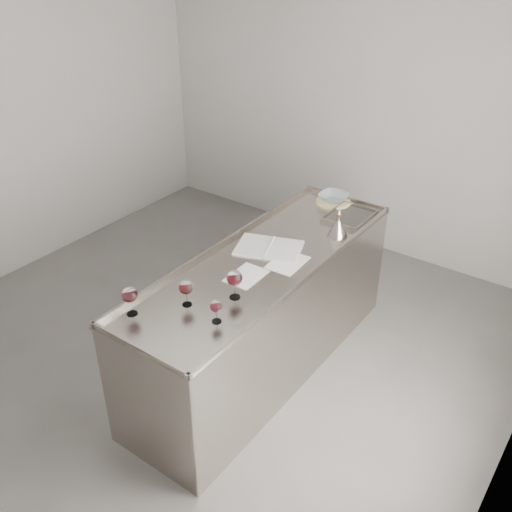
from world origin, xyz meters
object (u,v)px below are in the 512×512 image
Objects in this scene: wine_funnel at (338,228)px; wine_glass_middle at (186,288)px; wine_glass_left at (130,296)px; wine_glass_right at (234,279)px; ceramic_bowl at (334,197)px; notebook at (269,248)px; counter at (264,314)px; wine_glass_small at (216,307)px.

wine_glass_middle is at bearing -103.68° from wine_funnel.
wine_funnel is at bearing 76.32° from wine_glass_middle.
wine_funnel is at bearing 71.66° from wine_glass_left.
ceramic_bowl is (-0.18, 1.56, -0.09)m from wine_glass_right.
notebook is 2.29× the size of ceramic_bowl.
wine_glass_left reaches higher than notebook.
wine_glass_right is at bearing -96.88° from wine_funnel.
wine_glass_middle reaches higher than ceramic_bowl.
wine_glass_right is at bearing -76.51° from counter.
notebook is at bearing 89.17° from wine_glass_middle.
wine_glass_right is at bearing 104.18° from wine_glass_small.
notebook is at bearing -89.95° from ceramic_bowl.
ceramic_bowl is (0.01, 1.79, -0.07)m from wine_glass_middle.
wine_funnel reaches higher than wine_glass_left.
ceramic_bowl is at bearing 69.72° from notebook.
wine_glass_small is at bearing -5.84° from wine_glass_middle.
wine_glass_left is 0.33m from wine_glass_middle.
wine_funnel is at bearing 35.52° from notebook.
counter is 0.84m from wine_funnel.
wine_glass_right is 0.27m from wine_glass_small.
wine_glass_middle is at bearing -95.86° from counter.
wine_funnel reaches higher than wine_glass_right.
wine_glass_left is 2.07m from ceramic_bowl.
wine_funnel reaches higher than notebook.
wine_glass_small is at bearing -95.03° from notebook.
wine_glass_right is at bearing 51.74° from wine_glass_left.
ceramic_bowl is (-0.00, 0.94, 0.04)m from notebook.
counter is at bearing -86.73° from ceramic_bowl.
wine_glass_middle is at bearing 52.45° from wine_glass_left.
wine_glass_right is 0.36× the size of notebook.
counter is 4.52× the size of notebook.
wine_glass_middle reaches higher than wine_glass_small.
wine_funnel reaches higher than ceramic_bowl.
wine_glass_right reaches higher than wine_glass_small.
wine_glass_middle reaches higher than notebook.
ceramic_bowl is at bearing 122.26° from wine_funnel.
wine_glass_left is 0.95× the size of wine_glass_right.
wine_glass_middle is 0.88× the size of wine_glass_right.
wine_glass_right reaches higher than wine_glass_middle.
ceramic_bowl is (-0.06, 1.08, 0.52)m from counter.
notebook is at bearing -124.14° from wine_funnel.
counter is at bearing 103.73° from wine_glass_small.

